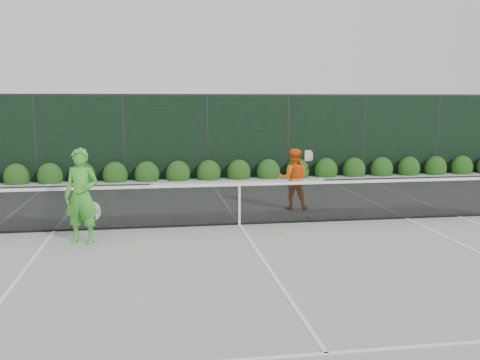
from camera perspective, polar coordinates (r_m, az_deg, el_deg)
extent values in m
plane|color=gray|center=(12.36, -0.06, -4.80)|extent=(80.00, 80.00, 0.00)
cube|color=black|center=(12.34, -19.74, -2.93)|extent=(4.40, 0.01, 1.02)
cube|color=black|center=(12.26, -0.06, -2.62)|extent=(4.00, 0.01, 0.96)
cube|color=black|center=(13.55, 17.78, -1.84)|extent=(4.40, 0.01, 1.02)
cube|color=white|center=(12.18, -0.06, -0.48)|extent=(12.80, 0.03, 0.07)
cube|color=black|center=(12.36, -0.06, -4.71)|extent=(12.80, 0.02, 0.04)
cube|color=white|center=(12.27, -0.06, -2.72)|extent=(0.05, 0.03, 0.91)
imported|color=green|center=(11.11, -16.54, -1.65)|extent=(0.80, 0.64, 1.92)
torus|color=silver|center=(11.24, -15.39, -3.23)|extent=(0.30, 0.04, 0.30)
cylinder|color=black|center=(11.29, -15.35, -4.42)|extent=(0.10, 0.03, 0.30)
imported|color=orange|center=(14.07, 5.72, 0.11)|extent=(0.89, 0.75, 1.60)
torus|color=black|center=(13.90, 7.37, 2.60)|extent=(0.30, 0.09, 0.30)
cylinder|color=black|center=(13.92, 7.35, 1.62)|extent=(0.10, 0.03, 0.30)
cube|color=white|center=(14.26, 22.32, -3.62)|extent=(0.06, 23.77, 0.01)
cube|color=white|center=(12.43, -19.24, -5.19)|extent=(0.06, 23.77, 0.01)
cube|color=white|center=(13.60, 17.37, -3.93)|extent=(0.06, 23.77, 0.01)
cube|color=white|center=(24.01, -4.46, 1.73)|extent=(11.03, 0.06, 0.01)
cube|color=white|center=(18.60, -3.12, -0.26)|extent=(8.23, 0.06, 0.01)
cube|color=white|center=(6.46, 9.22, -17.80)|extent=(8.23, 0.06, 0.01)
cube|color=white|center=(12.36, -0.06, -4.77)|extent=(0.06, 12.80, 0.01)
cube|color=black|center=(19.52, -3.49, 4.57)|extent=(32.00, 0.06, 3.00)
cube|color=#262826|center=(19.47, -3.53, 9.07)|extent=(32.00, 0.06, 0.06)
cylinder|color=#262826|center=(19.87, -21.03, 4.09)|extent=(0.08, 0.08, 3.00)
cylinder|color=#262826|center=(19.46, -12.34, 4.38)|extent=(0.08, 0.08, 3.00)
cylinder|color=#262826|center=(19.52, -3.49, 4.57)|extent=(0.08, 0.08, 3.00)
cylinder|color=#262826|center=(20.03, 5.12, 4.66)|extent=(0.08, 0.08, 3.00)
cylinder|color=#262826|center=(20.96, 13.12, 4.64)|extent=(0.08, 0.08, 3.00)
cylinder|color=#262826|center=(22.26, 20.32, 4.55)|extent=(0.08, 0.08, 3.00)
ellipsoid|color=#0E330E|center=(19.79, -22.74, 0.29)|extent=(0.86, 0.65, 0.94)
ellipsoid|color=#0E330E|center=(19.55, -19.61, 0.37)|extent=(0.86, 0.65, 0.94)
ellipsoid|color=#0E330E|center=(19.38, -16.41, 0.45)|extent=(0.86, 0.65, 0.94)
ellipsoid|color=#0E330E|center=(19.27, -13.17, 0.53)|extent=(0.86, 0.65, 0.94)
ellipsoid|color=#0E330E|center=(19.22, -9.90, 0.60)|extent=(0.86, 0.65, 0.94)
ellipsoid|color=#0E330E|center=(19.23, -6.62, 0.68)|extent=(0.86, 0.65, 0.94)
ellipsoid|color=#0E330E|center=(19.30, -3.35, 0.75)|extent=(0.86, 0.65, 0.94)
ellipsoid|color=#0E330E|center=(19.44, -0.12, 0.82)|extent=(0.86, 0.65, 0.94)
ellipsoid|color=#0E330E|center=(19.64, 3.05, 0.89)|extent=(0.86, 0.65, 0.94)
ellipsoid|color=#0E330E|center=(19.89, 6.15, 0.95)|extent=(0.86, 0.65, 0.94)
ellipsoid|color=#0E330E|center=(20.21, 9.16, 1.01)|extent=(0.86, 0.65, 0.94)
ellipsoid|color=#0E330E|center=(20.58, 12.08, 1.06)|extent=(0.86, 0.65, 0.94)
ellipsoid|color=#0E330E|center=(20.99, 14.88, 1.11)|extent=(0.86, 0.65, 0.94)
ellipsoid|color=#0E330E|center=(21.46, 17.57, 1.16)|extent=(0.86, 0.65, 0.94)
ellipsoid|color=#0E330E|center=(21.97, 20.14, 1.20)|extent=(0.86, 0.65, 0.94)
ellipsoid|color=#0E330E|center=(22.53, 22.59, 1.23)|extent=(0.86, 0.65, 0.94)
sphere|color=#BED42F|center=(11.66, 4.57, -5.48)|extent=(0.07, 0.07, 0.07)
sphere|color=#BED42F|center=(11.09, -11.52, -6.37)|extent=(0.07, 0.07, 0.07)
sphere|color=#BED42F|center=(13.11, 7.27, -3.94)|extent=(0.07, 0.07, 0.07)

